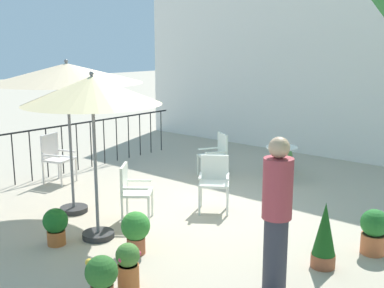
{
  "coord_description": "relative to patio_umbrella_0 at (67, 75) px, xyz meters",
  "views": [
    {
      "loc": [
        4.85,
        -5.75,
        2.64
      ],
      "look_at": [
        0.0,
        -0.06,
        1.07
      ],
      "focal_mm": 44.63,
      "sensor_mm": 36.0,
      "label": 1
    }
  ],
  "objects": [
    {
      "name": "potted_plant_6",
      "position": [
        2.63,
        -1.55,
        -1.85
      ],
      "size": [
        0.34,
        0.35,
        0.58
      ],
      "color": "#AE6240",
      "rests_on": "ground"
    },
    {
      "name": "terrace_railing",
      "position": [
        -2.1,
        1.45,
        -1.5
      ],
      "size": [
        0.03,
        5.84,
        1.01
      ],
      "color": "black",
      "rests_on": "ground"
    },
    {
      "name": "patio_chair_2",
      "position": [
        -1.66,
        0.8,
        -1.64
      ],
      "size": [
        0.59,
        0.6,
        0.95
      ],
      "color": "silver",
      "rests_on": "ground"
    },
    {
      "name": "cafe_table_0",
      "position": [
        1.72,
        3.54,
        -1.68
      ],
      "size": [
        0.6,
        0.6,
        0.73
      ],
      "color": "silver",
      "rests_on": "ground"
    },
    {
      "name": "ground_plane",
      "position": [
        1.31,
        1.45,
        -2.18
      ],
      "size": [
        60.0,
        60.0,
        0.0
      ],
      "primitive_type": "plane",
      "color": "#B1A48D"
    },
    {
      "name": "patio_chair_1",
      "position": [
        0.45,
        3.14,
        -1.69
      ],
      "size": [
        0.62,
        0.65,
        0.88
      ],
      "color": "silver",
      "rests_on": "ground"
    },
    {
      "name": "potted_plant_2",
      "position": [
        2.5,
        -1.09,
        -1.9
      ],
      "size": [
        0.27,
        0.27,
        0.52
      ],
      "color": "#B26130",
      "rests_on": "ground"
    },
    {
      "name": "potted_plant_3",
      "position": [
        0.89,
        -0.92,
        -1.9
      ],
      "size": [
        0.33,
        0.33,
        0.5
      ],
      "color": "#AF5B2A",
      "rests_on": "ground"
    },
    {
      "name": "patio_umbrella_1",
      "position": [
        1.13,
        -0.41,
        -0.16
      ],
      "size": [
        1.83,
        1.83,
        2.29
      ],
      "color": "#2D2D2D",
      "rests_on": "ground"
    },
    {
      "name": "potted_plant_4",
      "position": [
        1.32,
        4.29,
        -1.86
      ],
      "size": [
        0.42,
        0.42,
        0.57
      ],
      "color": "brown",
      "rests_on": "ground"
    },
    {
      "name": "standing_person",
      "position": [
        3.73,
        -0.07,
        -1.3
      ],
      "size": [
        0.45,
        0.45,
        1.7
      ],
      "color": "#33333D",
      "rests_on": "ground"
    },
    {
      "name": "potted_plant_0",
      "position": [
        4.22,
        1.55,
        -1.87
      ],
      "size": [
        0.36,
        0.36,
        0.59
      ],
      "color": "#BF653C",
      "rests_on": "ground"
    },
    {
      "name": "patio_chair_3",
      "position": [
        1.01,
        0.34,
        -1.67
      ],
      "size": [
        0.63,
        0.63,
        0.88
      ],
      "color": "white",
      "rests_on": "ground"
    },
    {
      "name": "potted_plant_1",
      "position": [
        1.9,
        -0.42,
        -1.86
      ],
      "size": [
        0.37,
        0.37,
        0.56
      ],
      "color": "#B15B3A",
      "rests_on": "ground"
    },
    {
      "name": "patio_umbrella_0",
      "position": [
        0.0,
        0.0,
        0.0
      ],
      "size": [
        2.29,
        2.29,
        2.42
      ],
      "color": "#2D2D2D",
      "rests_on": "ground"
    },
    {
      "name": "potted_plant_5",
      "position": [
        3.9,
        0.78,
        -1.79
      ],
      "size": [
        0.29,
        0.29,
        0.81
      ],
      "color": "#965235",
      "rests_on": "ground"
    },
    {
      "name": "patio_chair_0",
      "position": [
        1.65,
        1.54,
        -1.66
      ],
      "size": [
        0.64,
        0.62,
        0.88
      ],
      "color": "white",
      "rests_on": "ground"
    },
    {
      "name": "villa_facade",
      "position": [
        1.31,
        6.31,
        0.42
      ],
      "size": [
        11.11,
        0.3,
        5.2
      ],
      "primitive_type": "cube",
      "color": "white",
      "rests_on": "ground"
    }
  ]
}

